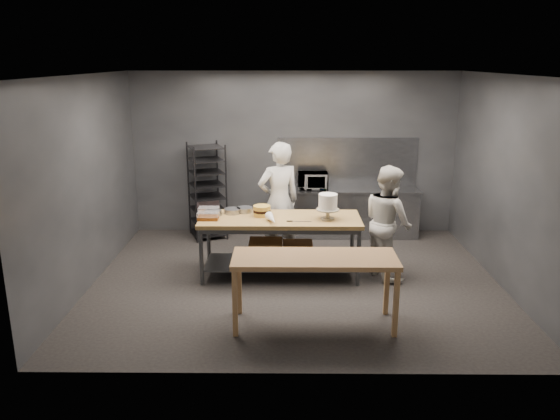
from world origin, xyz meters
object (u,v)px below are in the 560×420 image
chef_behind (279,201)px  microwave (313,181)px  chef_right (388,222)px  frosted_cake_stand (328,203)px  speed_rack (207,192)px  layer_cake (262,211)px  near_counter (315,263)px  work_table (280,240)px

chef_behind → microwave: size_ratio=3.59×
chef_right → frosted_cake_stand: bearing=74.8°
speed_rack → frosted_cake_stand: 2.86m
frosted_cake_stand → microwave: bearing=93.4°
frosted_cake_stand → layer_cake: frosted_cake_stand is taller
microwave → frosted_cake_stand: bearing=-86.6°
near_counter → microwave: (0.15, 3.57, 0.24)m
work_table → speed_rack: size_ratio=1.37×
chef_behind → chef_right: chef_behind is taller
chef_right → speed_rack: bearing=37.1°
work_table → speed_rack: bearing=125.7°
chef_behind → chef_right: size_ratio=1.14×
work_table → microwave: 2.10m
speed_rack → chef_behind: bearing=-40.3°
speed_rack → frosted_cake_stand: (2.06, -1.96, 0.31)m
chef_behind → layer_cake: bearing=46.9°
work_table → microwave: microwave is taller
speed_rack → chef_behind: (1.32, -1.12, 0.12)m
work_table → layer_cake: (-0.27, 0.08, 0.43)m
frosted_cake_stand → layer_cake: bearing=170.4°
speed_rack → chef_right: bearing=-32.3°
speed_rack → chef_right: size_ratio=1.02×
near_counter → layer_cake: bearing=112.7°
near_counter → speed_rack: (-1.79, 3.49, 0.04)m
speed_rack → frosted_cake_stand: bearing=-43.6°
near_counter → frosted_cake_stand: bearing=80.1°
near_counter → layer_cake: (-0.71, 1.69, 0.19)m
work_table → frosted_cake_stand: bearing=-6.7°
chef_behind → layer_cake: (-0.25, -0.67, 0.03)m
chef_behind → microwave: 1.35m
speed_rack → frosted_cake_stand: size_ratio=4.58×
near_counter → chef_right: size_ratio=1.17×
microwave → speed_rack: bearing=-177.6°
work_table → chef_right: chef_right is taller
chef_right → layer_cake: 1.89m
work_table → chef_right: bearing=0.1°
chef_right → chef_behind: bearing=44.8°
near_counter → layer_cake: layer_cake is taller
speed_rack → microwave: speed_rack is taller
chef_behind → frosted_cake_stand: bearing=108.2°
work_table → microwave: size_ratio=4.43×
speed_rack → layer_cake: speed_rack is taller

